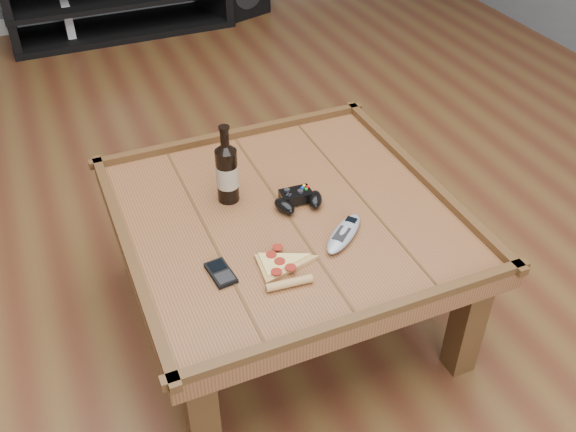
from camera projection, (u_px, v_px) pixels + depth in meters
name	position (u px, v px, depth m)	size (l,w,h in m)	color
ground	(286.00, 314.00, 2.25)	(6.00, 6.00, 0.00)	#4E2716
baseboard	(116.00, 11.00, 4.37)	(5.00, 0.02, 0.10)	silver
coffee_table	(286.00, 228.00, 2.00)	(1.03, 1.03, 0.48)	brown
beer_bottle	(227.00, 171.00, 1.96)	(0.07, 0.07, 0.26)	black
game_controller	(298.00, 200.00, 1.98)	(0.17, 0.12, 0.05)	black
pizza_slice	(281.00, 266.00, 1.77)	(0.16, 0.24, 0.02)	tan
smartphone	(221.00, 273.00, 1.75)	(0.07, 0.11, 0.01)	black
remote_control	(344.00, 233.00, 1.87)	(0.19, 0.17, 0.03)	#92959E
game_console	(69.00, 23.00, 4.04)	(0.12, 0.20, 0.25)	slate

